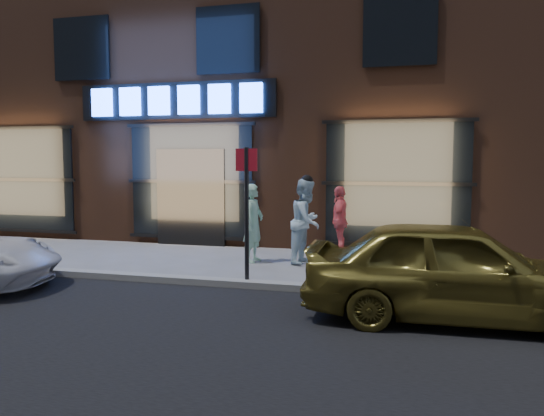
{
  "coord_description": "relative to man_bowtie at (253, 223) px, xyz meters",
  "views": [
    {
      "loc": [
        5.35,
        -8.31,
        2.13
      ],
      "look_at": [
        2.72,
        1.6,
        1.2
      ],
      "focal_mm": 35.0,
      "sensor_mm": 36.0,
      "label": 1
    }
  ],
  "objects": [
    {
      "name": "storefront_building",
      "position": [
        -2.15,
        5.78,
        4.33
      ],
      "size": [
        30.2,
        8.28,
        10.3
      ],
      "color": "#54301E",
      "rests_on": "ground"
    },
    {
      "name": "man_bowtie",
      "position": [
        0.0,
        0.0,
        0.0
      ],
      "size": [
        0.45,
        0.63,
        1.64
      ],
      "primitive_type": "imported",
      "rotation": [
        0.0,
        0.0,
        1.47
      ],
      "color": "#A4D8BC",
      "rests_on": "ground"
    },
    {
      "name": "sign_post",
      "position": [
        0.52,
        -2.11,
        0.6
      ],
      "size": [
        0.37,
        0.07,
        2.34
      ],
      "rotation": [
        0.0,
        0.0,
        -0.04
      ],
      "color": "#262628",
      "rests_on": "ground"
    },
    {
      "name": "ground",
      "position": [
        -2.15,
        -2.21,
        -0.82
      ],
      "size": [
        90.0,
        90.0,
        0.0
      ],
      "primitive_type": "plane",
      "color": "slate",
      "rests_on": "ground"
    },
    {
      "name": "man_cap",
      "position": [
        1.1,
        0.14,
        0.06
      ],
      "size": [
        0.84,
        0.98,
        1.75
      ],
      "primitive_type": "imported",
      "rotation": [
        0.0,
        0.0,
        1.34
      ],
      "color": "white",
      "rests_on": "ground"
    },
    {
      "name": "gold_sedan",
      "position": [
        3.78,
        -3.26,
        -0.14
      ],
      "size": [
        4.03,
        1.7,
        1.36
      ],
      "primitive_type": "imported",
      "rotation": [
        0.0,
        0.0,
        1.6
      ],
      "color": "olive",
      "rests_on": "ground"
    },
    {
      "name": "passerby",
      "position": [
        1.63,
        1.27,
        -0.04
      ],
      "size": [
        0.4,
        0.92,
        1.55
      ],
      "primitive_type": "imported",
      "rotation": [
        0.0,
        0.0,
        -1.55
      ],
      "color": "#F7656A",
      "rests_on": "ground"
    },
    {
      "name": "curb",
      "position": [
        -2.15,
        -2.21,
        -0.76
      ],
      "size": [
        60.0,
        0.25,
        0.12
      ],
      "primitive_type": "cube",
      "color": "gray",
      "rests_on": "ground"
    }
  ]
}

